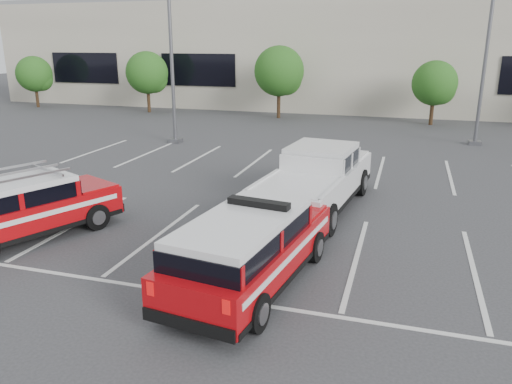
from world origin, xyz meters
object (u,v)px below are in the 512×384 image
convention_building (371,46)px  fire_chief_suv (250,254)px  light_pole_mid (488,40)px  tree_left (148,74)px  tree_mid_right (436,85)px  ladder_suv (23,212)px  tree_far_left (36,75)px  light_pole_left (171,40)px  white_pickup (316,185)px  tree_mid_left (281,73)px

convention_building → fire_chief_suv: 34.18m
light_pole_mid → tree_left: bearing=164.6°
tree_mid_right → ladder_suv: 25.88m
tree_mid_right → light_pole_mid: (1.91, -6.05, 2.68)m
tree_far_left → fire_chief_suv: (25.53, -24.13, -1.75)m
light_pole_left → light_pole_mid: 15.52m
tree_left → convention_building: bearing=33.1°
convention_building → tree_far_left: size_ratio=15.04×
light_pole_mid → white_pickup: 14.51m
tree_far_left → white_pickup: size_ratio=0.61×
fire_chief_suv → tree_left: bearing=130.5°
white_pickup → tree_mid_right: bearing=84.2°
tree_far_left → fire_chief_suv: tree_far_left is taller
tree_left → light_pole_left: 12.43m
convention_building → ladder_suv: size_ratio=11.73×
tree_mid_right → white_pickup: size_ratio=0.61×
tree_mid_left → white_pickup: (5.92, -18.50, -2.26)m
tree_far_left → tree_mid_left: bearing=0.0°
white_pickup → fire_chief_suv: bearing=-87.4°
light_pole_left → light_pole_mid: same height
convention_building → tree_mid_right: (4.91, -9.82, -2.22)m
light_pole_left → light_pole_mid: bearing=14.9°
white_pickup → light_pole_mid: bearing=71.0°
tree_far_left → light_pole_mid: bearing=-10.7°
tree_mid_left → ladder_suv: size_ratio=0.95×
ladder_suv → light_pole_mid: bearing=77.0°
tree_left → tree_mid_right: bearing=-0.0°
convention_building → light_pole_left: convention_building is taller
tree_mid_left → white_pickup: tree_mid_left is taller
tree_mid_right → white_pickup: (-4.08, -18.50, -1.73)m
white_pickup → ladder_suv: size_ratio=1.28×
fire_chief_suv → ladder_suv: size_ratio=1.06×
light_pole_left → fire_chief_suv: light_pole_left is taller
convention_building → white_pickup: (0.83, -28.32, -3.94)m
ladder_suv → tree_mid_right: bearing=88.5°
convention_building → tree_mid_left: convention_building is taller
tree_left → tree_mid_left: (10.00, 0.00, 0.27)m
tree_mid_right → fire_chief_suv: size_ratio=0.73×
tree_mid_left → white_pickup: 19.56m
convention_building → ladder_suv: 33.93m
light_pole_mid → white_pickup: bearing=-115.7°
convention_building → tree_far_left: convention_building is taller
tree_far_left → tree_mid_right: size_ratio=1.00×
light_pole_mid → ladder_suv: 22.08m
tree_left → white_pickup: bearing=-49.3°
convention_building → fire_chief_suv: convention_building is taller
light_pole_left → tree_far_left: bearing=149.3°
tree_left → fire_chief_suv: (15.53, -24.13, -2.02)m
tree_mid_left → light_pole_mid: size_ratio=0.47×
tree_mid_left → fire_chief_suv: 24.86m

